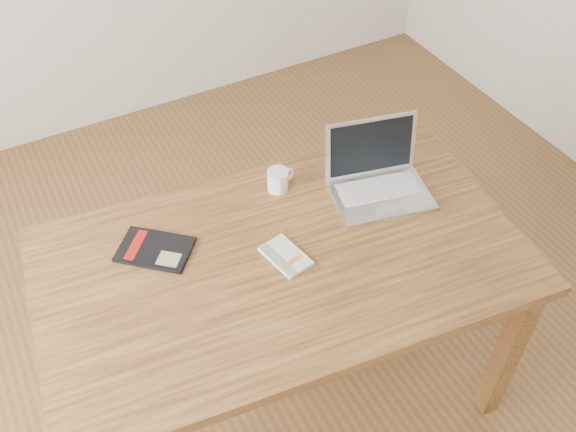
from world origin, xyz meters
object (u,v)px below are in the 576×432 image
white_guidebook (286,256)px  black_guidebook (155,250)px  desk (283,276)px  laptop (377,178)px  coffee_mug (278,179)px

white_guidebook → black_guidebook: size_ratio=0.65×
desk → white_guidebook: white_guidebook is taller
black_guidebook → laptop: laptop is taller
white_guidebook → black_guidebook: white_guidebook is taller
white_guidebook → coffee_mug: bearing=54.6°
desk → laptop: laptop is taller
black_guidebook → laptop: (0.75, -0.08, 0.04)m
desk → coffee_mug: size_ratio=15.05×
white_guidebook → desk: bearing=127.4°
black_guidebook → laptop: bearing=-55.0°
white_guidebook → laptop: size_ratio=0.47×
desk → laptop: 0.46m
coffee_mug → white_guidebook: bearing=-125.7°
desk → black_guidebook: 0.40m
desk → laptop: size_ratio=4.25×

